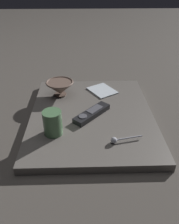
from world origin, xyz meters
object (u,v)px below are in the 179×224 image
cereal_bowl (60,88)px  coffee_mug (53,123)px  teaspoon (117,140)px  tv_remote_near (91,113)px  folded_napkin (102,91)px

cereal_bowl → coffee_mug: size_ratio=1.38×
cereal_bowl → coffee_mug: (0.31, -0.00, 0.01)m
teaspoon → cereal_bowl: bearing=-147.3°
teaspoon → tv_remote_near: tv_remote_near is taller
folded_napkin → coffee_mug: bearing=-32.1°
teaspoon → tv_remote_near: (-0.18, -0.09, -0.00)m
cereal_bowl → coffee_mug: coffee_mug is taller
coffee_mug → tv_remote_near: bearing=127.7°
cereal_bowl → tv_remote_near: bearing=37.8°
coffee_mug → tv_remote_near: coffee_mug is taller
cereal_bowl → tv_remote_near: size_ratio=0.78×
tv_remote_near → teaspoon: bearing=26.6°
cereal_bowl → coffee_mug: bearing=-0.6°
coffee_mug → folded_napkin: (-0.35, 0.22, -0.05)m
tv_remote_near → folded_napkin: 0.24m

